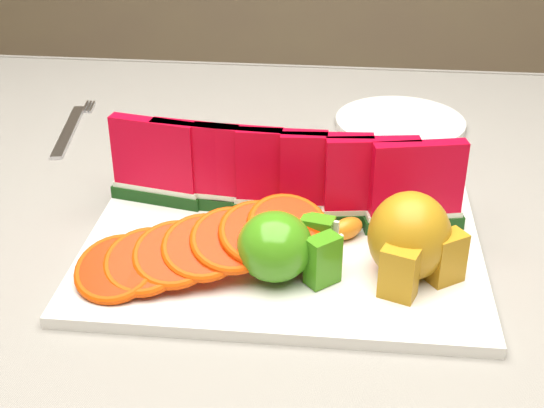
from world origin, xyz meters
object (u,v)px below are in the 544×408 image
object	(u,v)px
side_plate	(400,123)
pear_cluster	(411,240)
fork	(71,129)
apple_cluster	(283,247)
platter	(283,245)

from	to	relation	value
side_plate	pear_cluster	bearing A→B (deg)	-91.58
side_plate	fork	bearing A→B (deg)	-172.26
apple_cluster	side_plate	size ratio (longest dim) A/B	0.59
apple_cluster	fork	xyz separation A→B (m)	(-0.32, 0.34, -0.04)
platter	side_plate	bearing A→B (deg)	68.14
fork	platter	bearing A→B (deg)	-40.64
platter	pear_cluster	world-z (taller)	pear_cluster
platter	fork	distance (m)	0.42
side_plate	fork	distance (m)	0.46
pear_cluster	fork	xyz separation A→B (m)	(-0.44, 0.32, -0.05)
apple_cluster	pear_cluster	distance (m)	0.12
pear_cluster	fork	distance (m)	0.55
pear_cluster	fork	bearing A→B (deg)	144.02
pear_cluster	side_plate	xyz separation A→B (m)	(0.01, 0.38, -0.05)
platter	side_plate	world-z (taller)	platter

